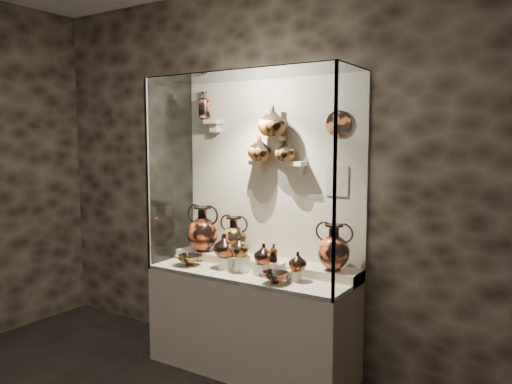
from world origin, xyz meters
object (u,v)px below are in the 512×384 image
jug_b (239,246)px  lekythos_tall (204,104)px  jug_e (298,261)px  lekythos_small (274,252)px  ovoid_vase_b (272,121)px  jug_c (264,254)px  amphora_left (203,229)px  kylix_right (275,276)px  amphora_right (334,247)px  jug_a (225,245)px  kylix_left (189,259)px  ovoid_vase_a (259,148)px  amphora_mid (234,236)px  ovoid_vase_c (285,150)px

jug_b → lekythos_tall: lekythos_tall is taller
jug_e → lekythos_small: lekythos_small is taller
jug_b → lekythos_small: (0.32, 0.01, -0.01)m
ovoid_vase_b → jug_c: bearing=-97.5°
amphora_left → kylix_right: amphora_left is taller
jug_b → amphora_right: bearing=26.2°
jug_a → kylix_left: size_ratio=0.70×
ovoid_vase_a → ovoid_vase_b: 0.26m
amphora_mid → kylix_right: amphora_mid is taller
kylix_right → jug_a: bearing=149.6°
amphora_mid → kylix_right: size_ratio=1.33×
jug_b → ovoid_vase_b: ovoid_vase_b is taller
amphora_mid → kylix_left: size_ratio=1.23×
ovoid_vase_a → ovoid_vase_b: (0.13, -0.02, 0.22)m
amphora_left → kylix_right: size_ratio=1.61×
jug_e → lekythos_tall: lekythos_tall is taller
lekythos_small → kylix_right: 0.21m
amphora_mid → jug_e: 0.75m
jug_e → ovoid_vase_c: 0.90m
jug_e → amphora_mid: bearing=142.1°
amphora_left → ovoid_vase_b: ovoid_vase_b is taller
jug_e → kylix_right: size_ratio=0.57×
jug_b → jug_e: (0.52, 0.02, -0.06)m
jug_c → kylix_left: size_ratio=0.59×
jug_b → jug_c: 0.22m
kylix_right → amphora_right: bearing=29.7°
jug_a → amphora_left: bearing=175.6°
jug_e → ovoid_vase_b: (-0.35, 0.21, 1.06)m
amphora_mid → jug_b: amphora_mid is taller
jug_c → lekythos_tall: size_ratio=0.58×
jug_a → jug_c: jug_a is taller
jug_e → ovoid_vase_a: bearing=131.7°
jug_b → amphora_mid: bearing=143.0°
amphora_left → kylix_left: amphora_left is taller
jug_b → lekythos_tall: bearing=162.4°
ovoid_vase_a → ovoid_vase_b: bearing=-31.5°
kylix_left → kylix_right: (0.88, -0.06, -0.00)m
kylix_left → ovoid_vase_c: ovoid_vase_c is taller
amphora_left → amphora_right: (1.25, 0.02, -0.02)m
kylix_left → lekythos_tall: size_ratio=0.97×
lekythos_small → kylix_right: lekythos_small is taller
amphora_mid → ovoid_vase_b: ovoid_vase_b is taller
ovoid_vase_c → ovoid_vase_b: bearing=-155.6°
ovoid_vase_b → amphora_left: bearing=162.6°
lekythos_small → jug_c: bearing=167.3°
amphora_right → ovoid_vase_a: (-0.69, 0.04, 0.74)m
jug_c → lekythos_small: 0.11m
amphora_mid → kylix_right: bearing=-24.1°
jug_c → ovoid_vase_c: ovoid_vase_c is taller
ovoid_vase_b → ovoid_vase_c: (0.10, 0.03, -0.23)m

